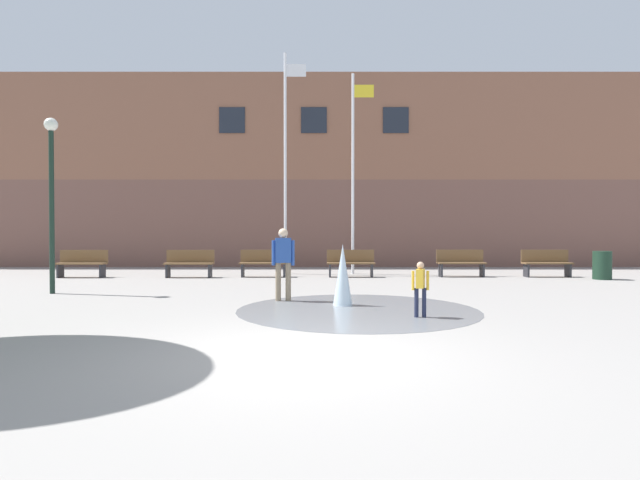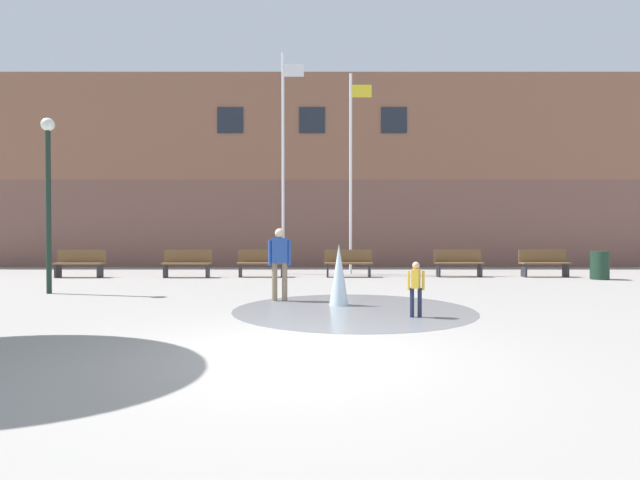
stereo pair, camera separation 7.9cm
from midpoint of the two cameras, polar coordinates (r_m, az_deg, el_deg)
The scene contains 15 objects.
ground_plane at distance 6.31m, azimuth -2.61°, elevation -12.93°, with size 100.00×100.00×0.00m, color gray.
library_building at distance 24.53m, azimuth -0.52°, elevation 7.17°, with size 36.00×6.05×8.36m.
splash_fountain at distance 10.04m, azimuth 3.33°, elevation -5.76°, with size 4.68×4.68×1.26m.
park_bench_far_left at distance 18.41m, azimuth -25.46°, elevation -2.38°, with size 1.60×0.44×0.91m.
park_bench_under_left_flagpole at distance 17.17m, azimuth -14.64°, elevation -2.56°, with size 1.60×0.44×0.91m.
park_bench_center at distance 16.90m, azimuth -6.39°, elevation -2.59°, with size 1.60×0.44×0.91m.
park_bench_under_right_flagpole at distance 16.80m, azimuth 3.57°, elevation -2.60°, with size 1.60×0.44×0.91m.
park_bench_near_trashcan at distance 17.53m, azimuth 15.85°, elevation -2.49°, with size 1.60×0.44×0.91m.
park_bench_far_right at distance 18.44m, azimuth 24.52°, elevation -2.37°, with size 1.60×0.44×0.91m.
child_in_fountain at distance 9.00m, azimuth 11.33°, elevation -5.04°, with size 0.31×0.24×0.99m.
adult_watching at distance 10.94m, azimuth -4.25°, elevation -2.11°, with size 0.50×0.24×1.59m.
flagpole_left at distance 18.23m, azimuth -3.85°, elevation 9.46°, with size 0.80×0.10×7.94m.
flagpole_right at distance 18.17m, azimuth 3.93°, elevation 8.28°, with size 0.80×0.10×7.20m.
lamp_post_left_lane at distance 13.93m, azimuth -28.31°, elevation 6.00°, with size 0.32×0.32×4.30m.
trash_can at distance 18.25m, azimuth 29.61°, elevation -2.53°, with size 0.56×0.56×0.90m, color #193323.
Camera 2 is at (0.34, -6.12, 1.51)m, focal length 28.00 mm.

